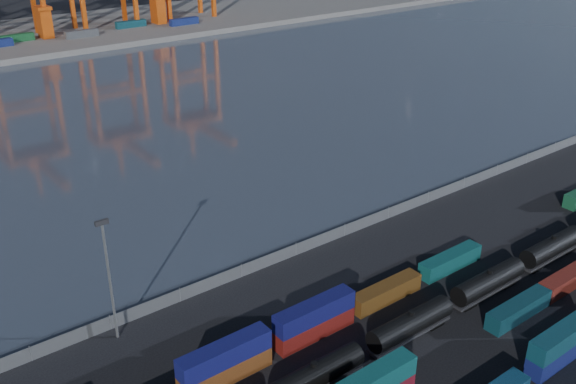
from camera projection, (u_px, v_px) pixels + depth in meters
ground at (437, 349)px, 78.29m from camera, size 700.00×700.00×0.00m
harbor_water at (98, 123)px, 153.61m from camera, size 700.00×700.00×0.00m
container_row_mid at (530, 300)px, 84.82m from camera, size 140.24×2.29×4.87m
container_row_north at (232, 363)px, 73.21m from camera, size 140.19×2.33×4.96m
tanker_string at (488, 282)px, 87.93m from camera, size 137.20×2.84×4.06m
waterfront_fence at (296, 250)px, 97.95m from camera, size 160.12×0.12×2.20m
yard_light_mast at (109, 274)px, 76.49m from camera, size 1.60×0.40×16.60m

